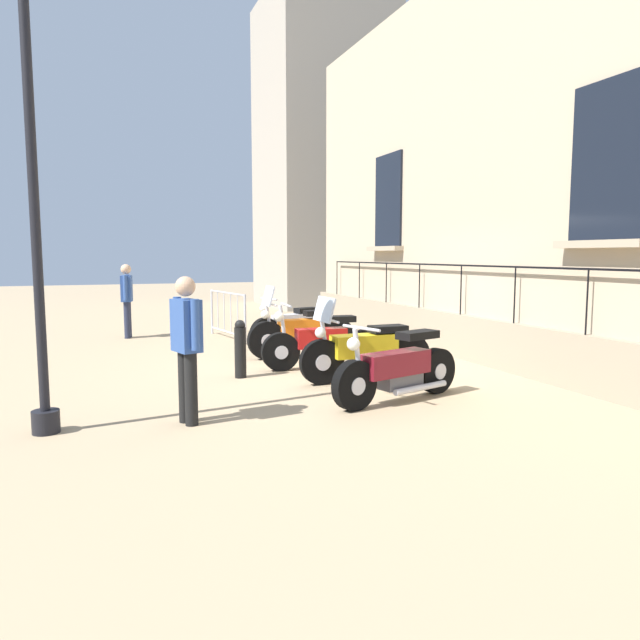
# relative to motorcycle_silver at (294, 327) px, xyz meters

# --- Properties ---
(ground_plane) EXTENTS (60.00, 60.00, 0.00)m
(ground_plane) POSITION_rel_motorcycle_silver_xyz_m (-0.10, 2.34, -0.40)
(ground_plane) COLOR tan
(building_facade) EXTENTS (0.82, 13.73, 7.02)m
(building_facade) POSITION_rel_motorcycle_silver_xyz_m (-2.77, 2.34, 2.99)
(building_facade) COLOR tan
(building_facade) RESTS_ON ground_plane
(motorcycle_silver) EXTENTS (1.98, 0.78, 1.01)m
(motorcycle_silver) POSITION_rel_motorcycle_silver_xyz_m (0.00, 0.00, 0.00)
(motorcycle_silver) COLOR black
(motorcycle_silver) RESTS_ON ground_plane
(motorcycle_orange) EXTENTS (2.03, 0.58, 1.31)m
(motorcycle_orange) POSITION_rel_motorcycle_silver_xyz_m (0.26, 1.22, 0.02)
(motorcycle_orange) COLOR black
(motorcycle_orange) RESTS_ON ground_plane
(motorcycle_red) EXTENTS (2.09, 0.63, 1.08)m
(motorcycle_red) POSITION_rel_motorcycle_silver_xyz_m (0.28, 2.36, 0.00)
(motorcycle_red) COLOR black
(motorcycle_red) RESTS_ON ground_plane
(motorcycle_yellow) EXTENTS (2.10, 0.74, 1.26)m
(motorcycle_yellow) POSITION_rel_motorcycle_silver_xyz_m (0.03, 3.48, 0.04)
(motorcycle_yellow) COLOR black
(motorcycle_yellow) RESTS_ON ground_plane
(motorcycle_maroon) EXTENTS (2.02, 0.86, 1.01)m
(motorcycle_maroon) POSITION_rel_motorcycle_silver_xyz_m (0.18, 4.72, 0.00)
(motorcycle_maroon) COLOR black
(motorcycle_maroon) RESTS_ON ground_plane
(lamppost) EXTENTS (0.38, 1.08, 5.23)m
(lamppost) POSITION_rel_motorcycle_silver_xyz_m (4.26, 4.59, 3.42)
(lamppost) COLOR black
(lamppost) RESTS_ON ground_plane
(crowd_barrier) EXTENTS (0.38, 1.99, 1.05)m
(crowd_barrier) POSITION_rel_motorcycle_silver_xyz_m (1.02, -1.57, 0.16)
(crowd_barrier) COLOR #B7B7BF
(crowd_barrier) RESTS_ON ground_plane
(bollard) EXTENTS (0.18, 0.18, 0.88)m
(bollard) POSITION_rel_motorcycle_silver_xyz_m (1.71, 2.59, 0.04)
(bollard) COLOR black
(bollard) RESTS_ON ground_plane
(pedestrian_standing) EXTENTS (0.28, 0.52, 1.65)m
(pedestrian_standing) POSITION_rel_motorcycle_silver_xyz_m (3.09, -2.50, 0.53)
(pedestrian_standing) COLOR #23283D
(pedestrian_standing) RESTS_ON ground_plane
(pedestrian_walking) EXTENTS (0.31, 0.51, 1.63)m
(pedestrian_walking) POSITION_rel_motorcycle_silver_xyz_m (2.81, 4.78, 0.51)
(pedestrian_walking) COLOR black
(pedestrian_walking) RESTS_ON ground_plane
(distant_building) EXTENTS (4.21, 4.41, 10.92)m
(distant_building) POSITION_rel_motorcycle_silver_xyz_m (-4.21, -9.21, 5.06)
(distant_building) COLOR #9E9384
(distant_building) RESTS_ON ground_plane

